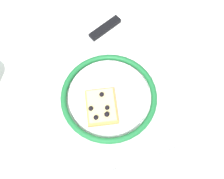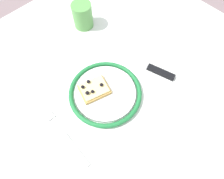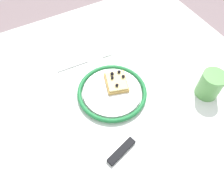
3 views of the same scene
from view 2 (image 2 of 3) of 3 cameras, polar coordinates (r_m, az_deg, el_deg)
ground_plane at (r=1.29m, az=-0.60°, el=-13.05°), size 6.00×6.00×0.00m
dining_table at (r=0.67m, az=-1.11°, el=0.57°), size 1.02×0.92×0.74m
plate at (r=0.57m, az=-2.03°, el=-0.96°), size 0.22×0.22×0.02m
pizza_slice_near at (r=0.56m, az=-5.40°, el=0.16°), size 0.10×0.09×0.03m
knife at (r=0.63m, az=11.58°, el=6.26°), size 0.09×0.24×0.01m
fork at (r=0.54m, az=-13.85°, el=-13.11°), size 0.03×0.20×0.00m
cup at (r=0.72m, az=-8.75°, el=20.98°), size 0.07×0.07×0.09m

